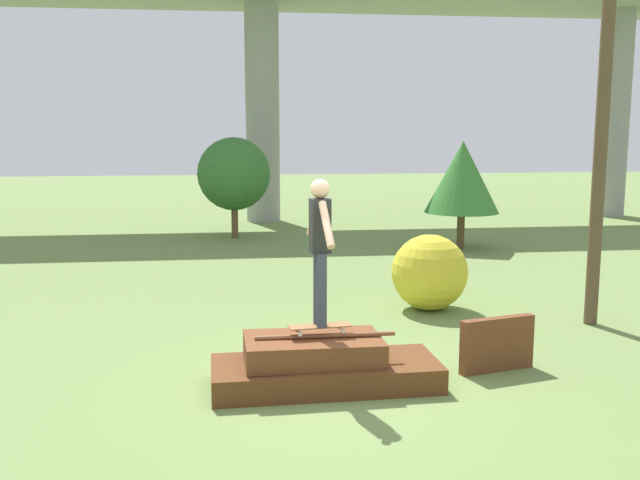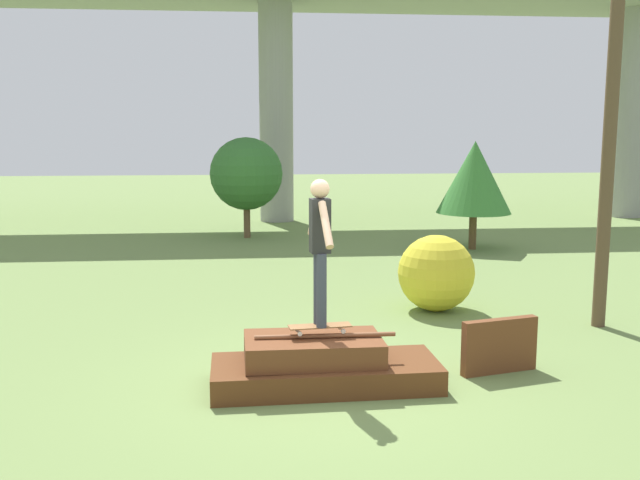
% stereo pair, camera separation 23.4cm
% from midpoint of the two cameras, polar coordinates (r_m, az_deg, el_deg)
% --- Properties ---
extents(ground_plane, '(80.00, 80.00, 0.00)m').
position_cam_midpoint_polar(ground_plane, '(8.61, -0.35, -11.61)').
color(ground_plane, olive).
extents(scrap_pile, '(2.70, 1.12, 0.64)m').
position_cam_midpoint_polar(scrap_pile, '(8.53, -0.68, -10.02)').
color(scrap_pile, '#5B3319').
rests_on(scrap_pile, ground_plane).
extents(scrap_plank_loose, '(1.02, 0.37, 0.69)m').
position_cam_midpoint_polar(scrap_plank_loose, '(9.25, 13.27, -8.13)').
color(scrap_plank_loose, brown).
rests_on(scrap_plank_loose, ground_plane).
extents(skateboard, '(0.76, 0.29, 0.09)m').
position_cam_midpoint_polar(skateboard, '(8.42, -0.80, -6.94)').
color(skateboard, brown).
rests_on(skateboard, scrap_pile).
extents(skater, '(0.24, 1.12, 1.72)m').
position_cam_midpoint_polar(skater, '(8.21, -0.82, -0.11)').
color(skater, '#383D4C').
rests_on(skater, skateboard).
extents(highway_overpass, '(44.00, 4.03, 7.61)m').
position_cam_midpoint_polar(highway_overpass, '(23.82, -5.02, 17.43)').
color(highway_overpass, gray).
rests_on(highway_overpass, ground_plane).
extents(utility_pole, '(1.30, 0.20, 8.16)m').
position_cam_midpoint_polar(utility_pole, '(11.62, 21.40, 14.17)').
color(utility_pole, brown).
rests_on(utility_pole, ground_plane).
extents(tree_behind_left, '(2.02, 2.02, 2.80)m').
position_cam_midpoint_polar(tree_behind_left, '(19.90, -7.24, 5.26)').
color(tree_behind_left, brown).
rests_on(tree_behind_left, ground_plane).
extents(tree_behind_right, '(1.87, 1.87, 2.73)m').
position_cam_midpoint_polar(tree_behind_right, '(18.30, 10.96, 4.96)').
color(tree_behind_right, brown).
rests_on(tree_behind_right, ground_plane).
extents(bush_yellow_flowering, '(1.28, 1.28, 1.28)m').
position_cam_midpoint_polar(bush_yellow_flowering, '(12.05, 8.21, -2.58)').
color(bush_yellow_flowering, gold).
rests_on(bush_yellow_flowering, ground_plane).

